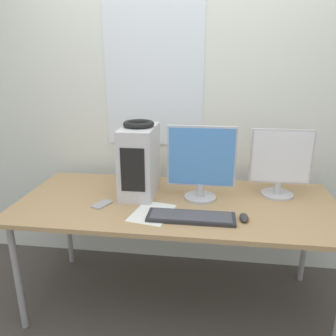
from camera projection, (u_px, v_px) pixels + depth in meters
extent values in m
cube|color=silver|center=(186.00, 98.00, 2.44)|extent=(8.00, 0.06, 2.70)
cube|color=white|center=(153.00, 53.00, 2.34)|extent=(0.73, 0.01, 1.33)
cube|color=tan|center=(177.00, 203.00, 2.08)|extent=(2.01, 0.89, 0.03)
cylinder|color=#99999E|center=(18.00, 277.00, 1.98)|extent=(0.04, 0.04, 0.74)
cylinder|color=#99999E|center=(68.00, 222.00, 2.66)|extent=(0.04, 0.04, 0.74)
cylinder|color=#99999E|center=(306.00, 237.00, 2.43)|extent=(0.04, 0.04, 0.74)
cube|color=silver|center=(140.00, 161.00, 2.14)|extent=(0.21, 0.39, 0.45)
cube|color=black|center=(133.00, 170.00, 1.96)|extent=(0.15, 0.00, 0.27)
torus|color=black|center=(139.00, 124.00, 2.07)|extent=(0.20, 0.20, 0.04)
cylinder|color=#B7B7BC|center=(200.00, 197.00, 2.12)|extent=(0.21, 0.21, 0.02)
cylinder|color=#B7B7BC|center=(200.00, 190.00, 2.11)|extent=(0.05, 0.05, 0.09)
cube|color=#B7B7BC|center=(201.00, 156.00, 2.04)|extent=(0.43, 0.03, 0.39)
cube|color=#4C8CD8|center=(201.00, 157.00, 2.02)|extent=(0.40, 0.00, 0.36)
cylinder|color=#B7B7BC|center=(277.00, 194.00, 2.17)|extent=(0.21, 0.21, 0.02)
cylinder|color=#B7B7BC|center=(278.00, 187.00, 2.15)|extent=(0.05, 0.05, 0.09)
cube|color=#B7B7BC|center=(281.00, 157.00, 2.09)|extent=(0.39, 0.03, 0.35)
cube|color=white|center=(281.00, 157.00, 2.07)|extent=(0.36, 0.00, 0.33)
cube|color=#28282D|center=(191.00, 217.00, 1.84)|extent=(0.49, 0.16, 0.02)
cube|color=#47474C|center=(191.00, 215.00, 1.84)|extent=(0.46, 0.13, 0.00)
ellipsoid|color=#2D2D2D|center=(244.00, 218.00, 1.83)|extent=(0.05, 0.11, 0.03)
cube|color=#99999E|center=(102.00, 204.00, 2.02)|extent=(0.12, 0.15, 0.01)
cube|color=white|center=(152.00, 213.00, 1.92)|extent=(0.26, 0.33, 0.00)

